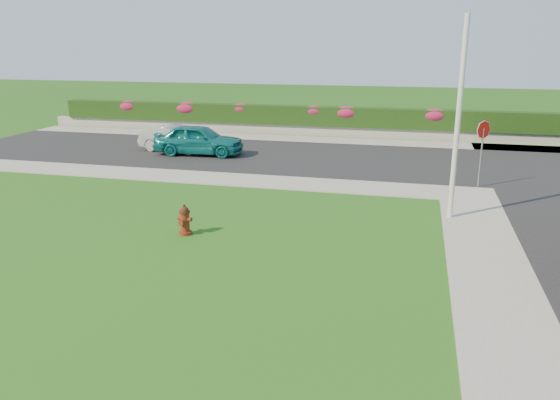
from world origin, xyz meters
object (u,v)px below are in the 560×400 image
(fire_hydrant, at_px, (185,220))
(stop_sign, at_px, (483,138))
(utility_pole, at_px, (458,121))
(sedan_silver, at_px, (176,139))
(sedan_teal, at_px, (199,140))

(fire_hydrant, height_order, stop_sign, stop_sign)
(utility_pole, bearing_deg, stop_sign, 73.56)
(sedan_silver, bearing_deg, sedan_teal, -95.96)
(sedan_silver, bearing_deg, utility_pole, -109.94)
(fire_hydrant, xyz_separation_m, sedan_silver, (-5.35, 11.26, 0.26))
(fire_hydrant, height_order, sedan_teal, sedan_teal)
(utility_pole, xyz_separation_m, stop_sign, (1.22, 4.14, -1.15))
(sedan_teal, bearing_deg, stop_sign, -107.75)
(fire_hydrant, relative_size, sedan_teal, 0.21)
(sedan_teal, distance_m, utility_pole, 13.79)
(sedan_silver, relative_size, utility_pole, 0.63)
(fire_hydrant, bearing_deg, stop_sign, 50.35)
(sedan_silver, relative_size, stop_sign, 1.51)
(fire_hydrant, height_order, utility_pole, utility_pole)
(sedan_teal, relative_size, sedan_silver, 1.12)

